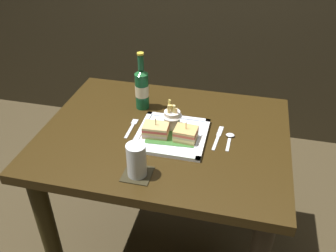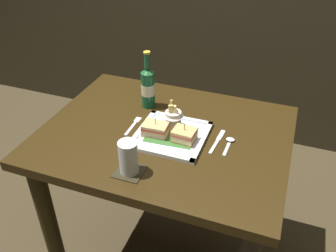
{
  "view_description": "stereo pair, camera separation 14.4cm",
  "coord_description": "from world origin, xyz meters",
  "px_view_note": "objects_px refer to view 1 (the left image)",
  "views": [
    {
      "loc": [
        0.29,
        -1.17,
        1.63
      ],
      "look_at": [
        0.02,
        -0.01,
        0.82
      ],
      "focal_mm": 38.49,
      "sensor_mm": 36.0,
      "label": 1
    },
    {
      "loc": [
        0.43,
        -1.13,
        1.63
      ],
      "look_at": [
        0.02,
        -0.01,
        0.82
      ],
      "focal_mm": 38.49,
      "sensor_mm": 36.0,
      "label": 2
    }
  ],
  "objects_px": {
    "fries_cup": "(172,116)",
    "water_glass": "(137,161)",
    "sandwich_half_left": "(156,130)",
    "beer_bottle": "(142,88)",
    "fork": "(132,127)",
    "knife": "(218,137)",
    "dining_table": "(165,160)",
    "sandwich_half_right": "(186,134)",
    "square_plate": "(172,135)",
    "spoon": "(230,137)"
  },
  "relations": [
    {
      "from": "dining_table",
      "to": "water_glass",
      "type": "bearing_deg",
      "value": -96.11
    },
    {
      "from": "dining_table",
      "to": "fork",
      "type": "bearing_deg",
      "value": 179.98
    },
    {
      "from": "square_plate",
      "to": "beer_bottle",
      "type": "xyz_separation_m",
      "value": [
        -0.18,
        0.19,
        0.09
      ]
    },
    {
      "from": "water_glass",
      "to": "dining_table",
      "type": "bearing_deg",
      "value": 83.89
    },
    {
      "from": "spoon",
      "to": "knife",
      "type": "bearing_deg",
      "value": -176.82
    },
    {
      "from": "water_glass",
      "to": "fork",
      "type": "bearing_deg",
      "value": 112.14
    },
    {
      "from": "sandwich_half_right",
      "to": "sandwich_half_left",
      "type": "bearing_deg",
      "value": 180.0
    },
    {
      "from": "fries_cup",
      "to": "water_glass",
      "type": "relative_size",
      "value": 0.93
    },
    {
      "from": "sandwich_half_right",
      "to": "fork",
      "type": "distance_m",
      "value": 0.24
    },
    {
      "from": "dining_table",
      "to": "fries_cup",
      "type": "distance_m",
      "value": 0.21
    },
    {
      "from": "dining_table",
      "to": "water_glass",
      "type": "relative_size",
      "value": 8.07
    },
    {
      "from": "sandwich_half_right",
      "to": "fries_cup",
      "type": "xyz_separation_m",
      "value": [
        -0.07,
        0.07,
        0.03
      ]
    },
    {
      "from": "fork",
      "to": "knife",
      "type": "distance_m",
      "value": 0.36
    },
    {
      "from": "water_glass",
      "to": "fork",
      "type": "height_order",
      "value": "water_glass"
    },
    {
      "from": "beer_bottle",
      "to": "water_glass",
      "type": "bearing_deg",
      "value": -75.6
    },
    {
      "from": "dining_table",
      "to": "water_glass",
      "type": "xyz_separation_m",
      "value": [
        -0.03,
        -0.27,
        0.21
      ]
    },
    {
      "from": "beer_bottle",
      "to": "sandwich_half_right",
      "type": "bearing_deg",
      "value": -41.37
    },
    {
      "from": "sandwich_half_right",
      "to": "dining_table",
      "type": "bearing_deg",
      "value": 156.09
    },
    {
      "from": "fork",
      "to": "square_plate",
      "type": "bearing_deg",
      "value": -7.38
    },
    {
      "from": "beer_bottle",
      "to": "spoon",
      "type": "height_order",
      "value": "beer_bottle"
    },
    {
      "from": "knife",
      "to": "sandwich_half_right",
      "type": "bearing_deg",
      "value": -154.44
    },
    {
      "from": "sandwich_half_left",
      "to": "fork",
      "type": "xyz_separation_m",
      "value": [
        -0.12,
        0.04,
        -0.03
      ]
    },
    {
      "from": "sandwich_half_left",
      "to": "spoon",
      "type": "relative_size",
      "value": 0.88
    },
    {
      "from": "sandwich_half_left",
      "to": "fork",
      "type": "relative_size",
      "value": 0.73
    },
    {
      "from": "sandwich_half_left",
      "to": "beer_bottle",
      "type": "distance_m",
      "value": 0.25
    },
    {
      "from": "dining_table",
      "to": "beer_bottle",
      "type": "xyz_separation_m",
      "value": [
        -0.14,
        0.17,
        0.25
      ]
    },
    {
      "from": "dining_table",
      "to": "water_glass",
      "type": "distance_m",
      "value": 0.34
    },
    {
      "from": "fork",
      "to": "water_glass",
      "type": "bearing_deg",
      "value": -67.86
    },
    {
      "from": "spoon",
      "to": "square_plate",
      "type": "bearing_deg",
      "value": -169.88
    },
    {
      "from": "water_glass",
      "to": "fork",
      "type": "xyz_separation_m",
      "value": [
        -0.11,
        0.27,
        -0.06
      ]
    },
    {
      "from": "dining_table",
      "to": "sandwich_half_left",
      "type": "height_order",
      "value": "sandwich_half_left"
    },
    {
      "from": "sandwich_half_right",
      "to": "water_glass",
      "type": "relative_size",
      "value": 0.73
    },
    {
      "from": "square_plate",
      "to": "spoon",
      "type": "bearing_deg",
      "value": 10.12
    },
    {
      "from": "dining_table",
      "to": "sandwich_half_right",
      "type": "bearing_deg",
      "value": -23.91
    },
    {
      "from": "square_plate",
      "to": "fries_cup",
      "type": "distance_m",
      "value": 0.08
    },
    {
      "from": "dining_table",
      "to": "beer_bottle",
      "type": "bearing_deg",
      "value": 130.34
    },
    {
      "from": "beer_bottle",
      "to": "spoon",
      "type": "distance_m",
      "value": 0.44
    },
    {
      "from": "beer_bottle",
      "to": "fork",
      "type": "bearing_deg",
      "value": -89.3
    },
    {
      "from": "sandwich_half_right",
      "to": "fork",
      "type": "height_order",
      "value": "sandwich_half_right"
    },
    {
      "from": "sandwich_half_right",
      "to": "beer_bottle",
      "type": "height_order",
      "value": "beer_bottle"
    },
    {
      "from": "sandwich_half_left",
      "to": "spoon",
      "type": "xyz_separation_m",
      "value": [
        0.29,
        0.06,
        -0.03
      ]
    },
    {
      "from": "water_glass",
      "to": "fork",
      "type": "relative_size",
      "value": 0.88
    },
    {
      "from": "sandwich_half_left",
      "to": "sandwich_half_right",
      "type": "xyz_separation_m",
      "value": [
        0.12,
        -0.0,
        0.0
      ]
    },
    {
      "from": "spoon",
      "to": "sandwich_half_right",
      "type": "bearing_deg",
      "value": -160.13
    },
    {
      "from": "fries_cup",
      "to": "beer_bottle",
      "type": "xyz_separation_m",
      "value": [
        -0.17,
        0.14,
        0.04
      ]
    },
    {
      "from": "fork",
      "to": "knife",
      "type": "xyz_separation_m",
      "value": [
        0.36,
        0.02,
        -0.0
      ]
    },
    {
      "from": "square_plate",
      "to": "knife",
      "type": "relative_size",
      "value": 1.64
    },
    {
      "from": "sandwich_half_right",
      "to": "fries_cup",
      "type": "height_order",
      "value": "fries_cup"
    },
    {
      "from": "fork",
      "to": "knife",
      "type": "relative_size",
      "value": 0.84
    },
    {
      "from": "fries_cup",
      "to": "spoon",
      "type": "bearing_deg",
      "value": -2.92
    }
  ]
}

